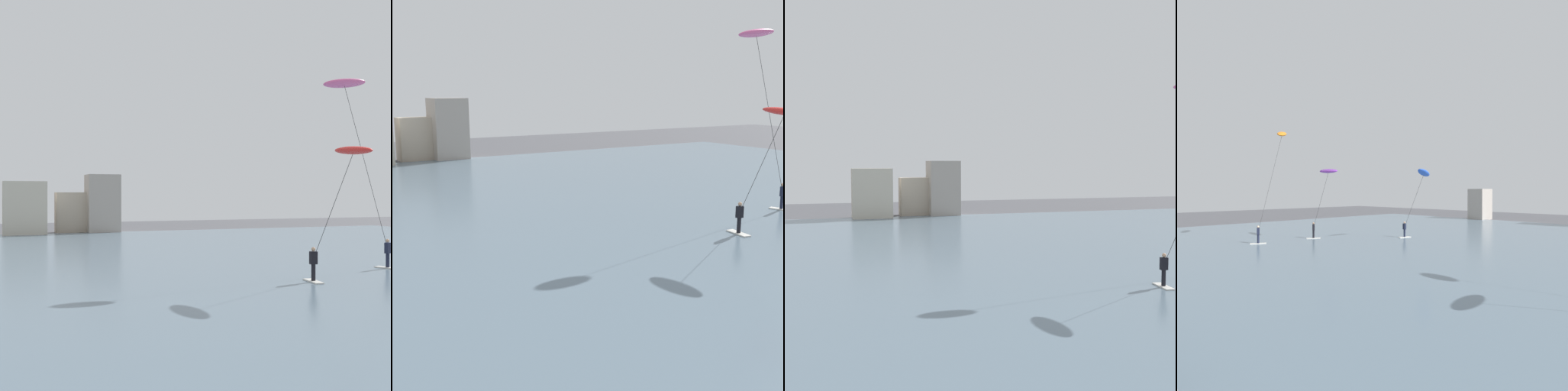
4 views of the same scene
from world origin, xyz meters
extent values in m
cube|color=slate|center=(0.00, 29.97, 0.05)|extent=(84.00, 52.00, 0.10)
cube|color=#B7A893|center=(2.52, 57.62, 2.25)|extent=(4.45, 2.44, 4.50)
cube|color=#A89E93|center=(5.31, 56.67, 3.23)|extent=(3.52, 3.42, 6.47)
cube|color=silver|center=(14.50, 21.15, 0.13)|extent=(0.90, 1.47, 0.06)
cylinder|color=#191E33|center=(14.50, 21.15, 0.55)|extent=(0.20, 0.20, 0.78)
cube|color=#191E33|center=(14.50, 21.15, 1.24)|extent=(0.40, 0.32, 0.60)
sphere|color=tan|center=(14.50, 21.15, 1.65)|extent=(0.20, 0.20, 0.20)
cylinder|color=#333333|center=(13.26, 21.43, 5.72)|extent=(2.51, 0.58, 9.06)
ellipsoid|color=pink|center=(12.02, 21.71, 10.39)|extent=(2.78, 0.96, 0.86)
cube|color=silver|center=(7.99, 18.63, 0.13)|extent=(0.61, 1.44, 0.06)
cylinder|color=black|center=(7.99, 18.63, 0.55)|extent=(0.20, 0.20, 0.78)
cube|color=black|center=(7.99, 18.63, 1.24)|extent=(0.37, 0.26, 0.60)
sphere|color=tan|center=(7.99, 18.63, 1.65)|extent=(0.20, 0.20, 0.20)
cylinder|color=#333333|center=(8.63, 17.99, 3.65)|extent=(1.32, 1.31, 4.93)
camera|label=1|loc=(-6.20, -3.03, 4.21)|focal=49.22mm
camera|label=2|loc=(-12.46, 0.49, 7.25)|focal=49.12mm
camera|label=3|loc=(-7.32, -2.02, 6.00)|focal=46.44mm
camera|label=4|loc=(7.53, 1.98, 4.77)|focal=30.39mm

